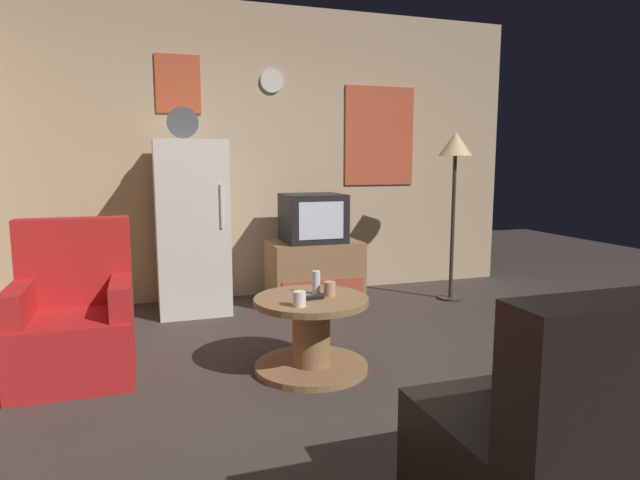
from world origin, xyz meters
TOP-DOWN VIEW (x-y plane):
  - ground_plane at (0.00, 0.00)m, footprint 12.00×12.00m
  - wall_with_art at (0.01, 2.45)m, footprint 5.20×0.12m
  - fridge at (-0.79, 2.00)m, footprint 0.60×0.62m
  - tv_stand at (0.31, 1.92)m, footprint 0.84×0.53m
  - crt_tv at (0.30, 1.92)m, footprint 0.54×0.51m
  - standing_lamp at (1.61, 1.65)m, footprint 0.32×0.32m
  - coffee_table at (-0.21, 0.35)m, footprint 0.72×0.72m
  - wine_glass at (-0.15, 0.43)m, footprint 0.05×0.05m
  - mug_ceramic_white at (-0.34, 0.17)m, footprint 0.08×0.08m
  - mug_ceramic_tan at (-0.08, 0.36)m, footprint 0.08×0.08m
  - remote_control at (-0.22, 0.30)m, footprint 0.15×0.06m
  - armchair at (-1.62, 0.74)m, footprint 0.68×0.68m

SIDE VIEW (x-z plane):
  - ground_plane at x=0.00m, z-range 0.00..0.00m
  - coffee_table at x=-0.21m, z-range 0.00..0.47m
  - tv_stand at x=0.31m, z-range 0.00..0.58m
  - armchair at x=-1.62m, z-range -0.14..0.82m
  - remote_control at x=-0.22m, z-range 0.47..0.50m
  - mug_ceramic_white at x=-0.34m, z-range 0.47..0.56m
  - mug_ceramic_tan at x=-0.08m, z-range 0.47..0.56m
  - wine_glass at x=-0.15m, z-range 0.47..0.62m
  - fridge at x=-0.79m, z-range -0.13..1.64m
  - crt_tv at x=0.30m, z-range 0.58..1.02m
  - standing_lamp at x=1.61m, z-range 0.56..2.15m
  - wall_with_art at x=0.01m, z-range 0.00..2.79m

